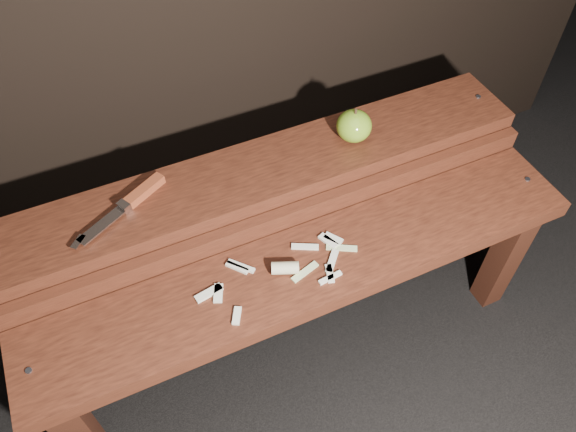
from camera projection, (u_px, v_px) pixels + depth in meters
name	position (u px, v px, depth m)	size (l,w,h in m)	color
ground	(297.00, 338.00, 1.50)	(60.00, 60.00, 0.00)	black
bench_front_tier	(312.00, 285.00, 1.19)	(1.20, 0.20, 0.42)	#33160C
bench_rear_tier	(269.00, 194.00, 1.28)	(1.20, 0.21, 0.50)	#33160C
apple	(354.00, 126.00, 1.24)	(0.08, 0.08, 0.08)	olive
knife	(134.00, 199.00, 1.14)	(0.22, 0.13, 0.02)	brown
apple_scraps	(286.00, 268.00, 1.13)	(0.35, 0.15, 0.03)	beige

